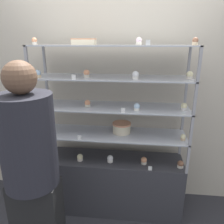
{
  "coord_description": "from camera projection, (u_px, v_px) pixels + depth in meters",
  "views": [
    {
      "loc": [
        0.24,
        -2.08,
        1.85
      ],
      "look_at": [
        0.0,
        0.0,
        1.17
      ],
      "focal_mm": 35.0,
      "sensor_mm": 36.0,
      "label": 1
    }
  ],
  "objects": [
    {
      "name": "cupcake_8",
      "position": [
        87.0,
        104.0,
        2.17
      ],
      "size": [
        0.06,
        0.06,
        0.07
      ],
      "color": "beige",
      "rests_on": "display_riser_middle"
    },
    {
      "name": "price_tag_1",
      "position": [
        80.0,
        138.0,
        2.13
      ],
      "size": [
        0.04,
        0.0,
        0.04
      ],
      "color": "white",
      "rests_on": "display_riser_lower"
    },
    {
      "name": "display_riser_upper",
      "position": [
        112.0,
        79.0,
        2.1
      ],
      "size": [
        1.52,
        0.41,
        0.3
      ],
      "color": "#99999E",
      "rests_on": "display_riser_middle"
    },
    {
      "name": "cupcake_12",
      "position": [
        87.0,
        74.0,
        2.07
      ],
      "size": [
        0.06,
        0.06,
        0.07
      ],
      "color": "beige",
      "rests_on": "display_riser_upper"
    },
    {
      "name": "cupcake_14",
      "position": [
        190.0,
        75.0,
        1.98
      ],
      "size": [
        0.06,
        0.06,
        0.07
      ],
      "color": "beige",
      "rests_on": "display_riser_upper"
    },
    {
      "name": "cupcake_11",
      "position": [
        38.0,
        74.0,
        2.06
      ],
      "size": [
        0.06,
        0.06,
        0.07
      ],
      "color": "#CCB28C",
      "rests_on": "display_riser_upper"
    },
    {
      "name": "price_tag_2",
      "position": [
        123.0,
        110.0,
        2.0
      ],
      "size": [
        0.04,
        0.0,
        0.04
      ],
      "color": "white",
      "rests_on": "display_riser_middle"
    },
    {
      "name": "cupcake_10",
      "position": [
        184.0,
        107.0,
        2.06
      ],
      "size": [
        0.06,
        0.06,
        0.07
      ],
      "color": "white",
      "rests_on": "display_riser_middle"
    },
    {
      "name": "display_riser_top",
      "position": [
        112.0,
        47.0,
        2.01
      ],
      "size": [
        1.52,
        0.41,
        0.3
      ],
      "color": "#99999E",
      "rests_on": "display_riser_upper"
    },
    {
      "name": "cupcake_15",
      "position": [
        34.0,
        41.0,
        2.02
      ],
      "size": [
        0.05,
        0.05,
        0.06
      ],
      "color": "beige",
      "rests_on": "display_riser_top"
    },
    {
      "name": "price_tag_0",
      "position": [
        150.0,
        168.0,
        2.15
      ],
      "size": [
        0.04,
        0.0,
        0.04
      ],
      "color": "white",
      "rests_on": "display_base"
    },
    {
      "name": "cupcake_9",
      "position": [
        137.0,
        107.0,
        2.05
      ],
      "size": [
        0.06,
        0.06,
        0.07
      ],
      "color": "white",
      "rests_on": "display_riser_middle"
    },
    {
      "name": "display_riser_lower",
      "position": [
        112.0,
        135.0,
        2.29
      ],
      "size": [
        1.52,
        0.41,
        0.3
      ],
      "color": "#99999E",
      "rests_on": "display_base"
    },
    {
      "name": "cupcake_0",
      "position": [
        47.0,
        155.0,
        2.37
      ],
      "size": [
        0.06,
        0.06,
        0.07
      ],
      "color": "#CCB28C",
      "rests_on": "display_base"
    },
    {
      "name": "back_wall",
      "position": [
        115.0,
        92.0,
        2.5
      ],
      "size": [
        8.0,
        0.05,
        2.6
      ],
      "color": "beige",
      "rests_on": "ground_plane"
    },
    {
      "name": "cupcake_1",
      "position": [
        80.0,
        157.0,
        2.32
      ],
      "size": [
        0.06,
        0.06,
        0.07
      ],
      "color": "beige",
      "rests_on": "display_base"
    },
    {
      "name": "customer_figure",
      "position": [
        32.0,
        169.0,
        1.66
      ],
      "size": [
        0.4,
        0.4,
        1.74
      ],
      "color": "black",
      "rests_on": "ground_plane"
    },
    {
      "name": "cupcake_5",
      "position": [
        44.0,
        130.0,
        2.28
      ],
      "size": [
        0.05,
        0.05,
        0.06
      ],
      "color": "#CCB28C",
      "rests_on": "display_riser_lower"
    },
    {
      "name": "layer_cake_centerpiece",
      "position": [
        122.0,
        128.0,
        2.29
      ],
      "size": [
        0.19,
        0.19,
        0.11
      ],
      "color": "beige",
      "rests_on": "display_riser_lower"
    },
    {
      "name": "cupcake_2",
      "position": [
        110.0,
        159.0,
        2.3
      ],
      "size": [
        0.06,
        0.06,
        0.07
      ],
      "color": "white",
      "rests_on": "display_base"
    },
    {
      "name": "price_tag_3",
      "position": [
        74.0,
        77.0,
        1.95
      ],
      "size": [
        0.04,
        0.0,
        0.04
      ],
      "color": "white",
      "rests_on": "display_riser_upper"
    },
    {
      "name": "cupcake_4",
      "position": [
        180.0,
        164.0,
        2.19
      ],
      "size": [
        0.06,
        0.06,
        0.07
      ],
      "color": "beige",
      "rests_on": "display_base"
    },
    {
      "name": "cupcake_3",
      "position": [
        144.0,
        161.0,
        2.26
      ],
      "size": [
        0.06,
        0.06,
        0.07
      ],
      "color": "beige",
      "rests_on": "display_base"
    },
    {
      "name": "cupcake_7",
      "position": [
        42.0,
        104.0,
        2.17
      ],
      "size": [
        0.06,
        0.06,
        0.07
      ],
      "color": "white",
      "rests_on": "display_riser_middle"
    },
    {
      "name": "cupcake_6",
      "position": [
        183.0,
        137.0,
        2.12
      ],
      "size": [
        0.05,
        0.05,
        0.06
      ],
      "color": "#CCB28C",
      "rests_on": "display_riser_lower"
    },
    {
      "name": "cupcake_16",
      "position": [
        139.0,
        41.0,
        1.88
      ],
      "size": [
        0.05,
        0.05,
        0.06
      ],
      "color": "beige",
      "rests_on": "display_riser_top"
    },
    {
      "name": "price_tag_4",
      "position": [
        148.0,
        43.0,
        1.79
      ],
      "size": [
        0.04,
        0.0,
        0.04
      ],
      "color": "white",
      "rests_on": "display_riser_top"
    },
    {
      "name": "display_riser_middle",
      "position": [
        112.0,
        108.0,
        2.19
      ],
      "size": [
        1.52,
        0.41,
        0.3
      ],
      "color": "#99999E",
      "rests_on": "display_riser_lower"
    },
    {
      "name": "display_base",
      "position": [
        112.0,
        183.0,
        2.47
      ],
      "size": [
        1.52,
        0.41,
        0.63
      ],
      "color": "#333338",
      "rests_on": "ground_plane"
    },
    {
      "name": "sheet_cake_frosted",
      "position": [
        84.0,
        42.0,
        2.06
      ],
      "size": [
        0.22,
        0.13,
        0.06
      ],
      "color": "beige",
      "rests_on": "display_riser_top"
    },
    {
      "name": "cupcake_13",
      "position": [
        136.0,
        75.0,
        1.98
      ],
      "size": [
        0.06,
        0.06,
        0.07
      ],
      "color": "white",
      "rests_on": "display_riser_upper"
    },
    {
      "name": "cupcake_17",
      "position": [
        195.0,
        41.0,
        1.83
      ],
      "size": [
        0.05,
        0.05,
        0.06
      ],
      "color": "#CCB28C",
      "rests_on": "display_riser_top"
    },
    {
      "name": "ground_plane",
      "position": [
        112.0,
        206.0,
        2.57
      ],
      "size": [
        20.0,
        20.0,
        0.0
      ],
      "primitive_type": "plane",
      "color": "#2D2D33"
    }
  ]
}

